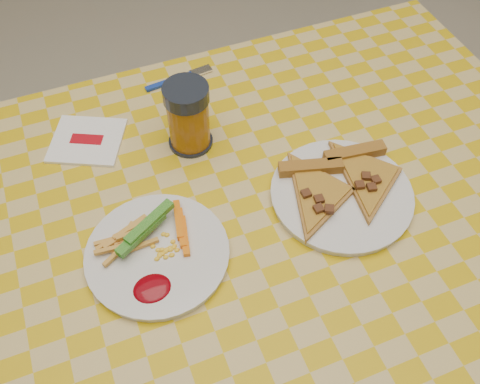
{
  "coord_description": "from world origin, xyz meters",
  "views": [
    {
      "loc": [
        -0.18,
        -0.48,
        1.5
      ],
      "look_at": [
        0.02,
        0.03,
        0.78
      ],
      "focal_mm": 40.0,
      "sensor_mm": 36.0,
      "label": 1
    }
  ],
  "objects_px": {
    "table": "(237,241)",
    "plate_left": "(158,255)",
    "plate_right": "(341,195)",
    "drink_glass": "(188,117)"
  },
  "relations": [
    {
      "from": "table",
      "to": "plate_right",
      "type": "xyz_separation_m",
      "value": [
        0.18,
        -0.03,
        0.08
      ]
    },
    {
      "from": "plate_right",
      "to": "drink_glass",
      "type": "bearing_deg",
      "value": 132.56
    },
    {
      "from": "plate_left",
      "to": "plate_right",
      "type": "bearing_deg",
      "value": -0.27
    },
    {
      "from": "table",
      "to": "plate_left",
      "type": "distance_m",
      "value": 0.17
    },
    {
      "from": "plate_left",
      "to": "table",
      "type": "bearing_deg",
      "value": 9.61
    },
    {
      "from": "table",
      "to": "plate_left",
      "type": "relative_size",
      "value": 5.68
    },
    {
      "from": "plate_right",
      "to": "drink_glass",
      "type": "height_order",
      "value": "drink_glass"
    },
    {
      "from": "plate_left",
      "to": "plate_right",
      "type": "xyz_separation_m",
      "value": [
        0.33,
        -0.0,
        0.0
      ]
    },
    {
      "from": "plate_left",
      "to": "drink_glass",
      "type": "xyz_separation_m",
      "value": [
        0.13,
        0.22,
        0.06
      ]
    },
    {
      "from": "table",
      "to": "drink_glass",
      "type": "relative_size",
      "value": 9.52
    }
  ]
}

